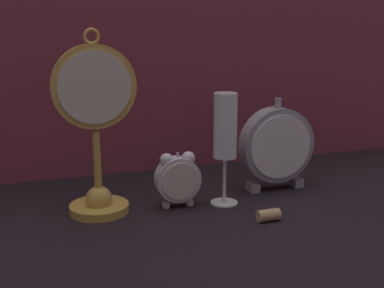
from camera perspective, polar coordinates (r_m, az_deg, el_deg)
ground_plane at (r=1.01m, az=1.47°, el=-7.69°), size 4.00×4.00×0.00m
fabric_backdrop_drape at (r=1.25m, az=-3.66°, el=9.85°), size 1.43×0.01×0.56m
pocket_watch_on_stand at (r=1.00m, az=-10.19°, el=0.82°), size 0.15×0.11×0.34m
alarm_clock_twin_bell at (r=1.03m, az=-1.52°, el=-3.53°), size 0.09×0.03×0.11m
mantel_clock_silver at (r=1.14m, az=9.02°, el=-0.16°), size 0.16×0.04×0.20m
champagne_flute at (r=1.03m, az=3.56°, el=1.18°), size 0.05×0.05×0.22m
wine_cork at (r=0.99m, az=8.16°, el=-7.52°), size 0.04×0.02×0.02m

